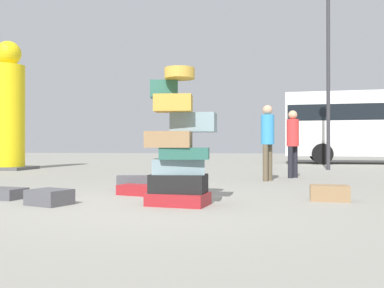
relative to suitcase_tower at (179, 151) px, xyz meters
name	(u,v)px	position (x,y,z in m)	size (l,w,h in m)	color
ground_plane	(151,205)	(-0.36, -0.09, -0.73)	(80.00, 80.00, 0.00)	gray
suitcase_tower	(179,151)	(0.00, 0.00, 0.00)	(0.93, 0.70, 1.83)	maroon
suitcase_charcoal_foreground_far	(50,197)	(-1.72, -0.23, -0.62)	(0.52, 0.43, 0.21)	#4C4C51
suitcase_charcoal_upright_blue	(135,183)	(-1.10, 1.71, -0.60)	(0.62, 0.30, 0.26)	#4C4C51
suitcase_maroon_behind_tower	(172,177)	(-0.29, 1.06, -0.43)	(0.16, 0.30, 0.60)	maroon
suitcase_maroon_left_side	(138,190)	(-0.85, 1.05, -0.65)	(0.61, 0.37, 0.16)	maroon
suitcase_charcoal_foreground_near	(4,193)	(-2.71, 0.27, -0.65)	(0.60, 0.41, 0.16)	#4C4C51
suitcase_brown_right_side	(329,193)	(2.07, 0.72, -0.61)	(0.54, 0.34, 0.23)	olive
person_tourist_with_camera	(268,136)	(1.32, 4.08, 0.30)	(0.30, 0.32, 1.71)	brown
person_passerby_in_red	(293,138)	(1.97, 5.08, 0.26)	(0.30, 0.30, 1.67)	black
yellow_dummy_statue	(9,112)	(-7.10, 7.51, 1.19)	(1.47, 1.47, 4.31)	yellow
lamp_post	(328,47)	(3.47, 8.78, 3.34)	(0.36, 0.36, 6.26)	#333338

